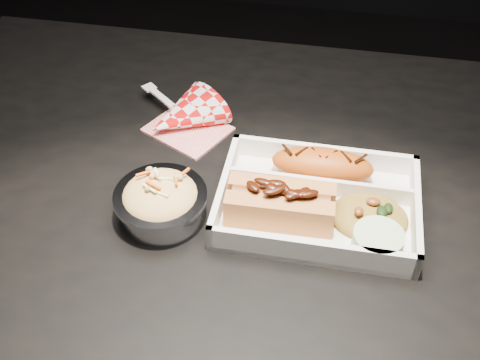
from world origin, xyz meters
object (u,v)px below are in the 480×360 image
(food_tray, at_px, (317,204))
(foil_coleslaw_cup, at_px, (161,200))
(fried_pastry, at_px, (322,165))
(napkin_fork, at_px, (183,117))
(hotdog, at_px, (280,202))
(dining_table, at_px, (283,248))

(food_tray, distance_m, foil_coleslaw_cup, 0.20)
(fried_pastry, relative_size, napkin_fork, 0.84)
(napkin_fork, bearing_deg, foil_coleslaw_cup, -43.13)
(napkin_fork, bearing_deg, food_tray, 7.28)
(hotdog, relative_size, foil_coleslaw_cup, 1.16)
(fried_pastry, bearing_deg, napkin_fork, 158.59)
(fried_pastry, xyz_separation_m, foil_coleslaw_cup, (-0.19, -0.10, 0.00))
(napkin_fork, bearing_deg, fried_pastry, 18.93)
(food_tray, distance_m, napkin_fork, 0.25)
(fried_pastry, bearing_deg, foil_coleslaw_cup, -151.84)
(fried_pastry, distance_m, napkin_fork, 0.23)
(hotdog, relative_size, napkin_fork, 0.84)
(dining_table, xyz_separation_m, hotdog, (-0.01, -0.03, 0.12))
(food_tray, xyz_separation_m, foil_coleslaw_cup, (-0.19, -0.05, 0.02))
(food_tray, relative_size, hotdog, 1.86)
(fried_pastry, height_order, foil_coleslaw_cup, foil_coleslaw_cup)
(hotdog, bearing_deg, napkin_fork, 134.11)
(dining_table, xyz_separation_m, fried_pastry, (0.04, 0.05, 0.12))
(fried_pastry, bearing_deg, dining_table, -128.08)
(dining_table, distance_m, food_tray, 0.11)
(hotdog, bearing_deg, dining_table, 78.95)
(foil_coleslaw_cup, bearing_deg, hotdog, 8.02)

